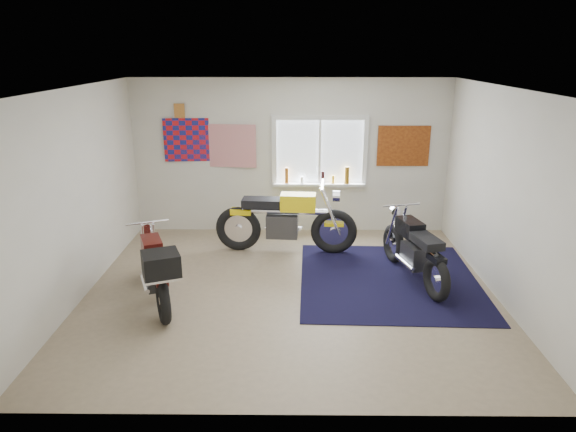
{
  "coord_description": "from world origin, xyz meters",
  "views": [
    {
      "loc": [
        0.03,
        -6.35,
        3.15
      ],
      "look_at": [
        -0.03,
        0.4,
        0.95
      ],
      "focal_mm": 32.0,
      "sensor_mm": 36.0,
      "label": 1
    }
  ],
  "objects_px": {
    "navy_rug": "(389,280)",
    "maroon_tourer": "(156,270)",
    "black_chrome_bike": "(414,251)",
    "yellow_triumph": "(285,222)"
  },
  "relations": [
    {
      "from": "yellow_triumph",
      "to": "maroon_tourer",
      "type": "distance_m",
      "value": 2.46
    },
    {
      "from": "navy_rug",
      "to": "maroon_tourer",
      "type": "relative_size",
      "value": 1.43
    },
    {
      "from": "navy_rug",
      "to": "black_chrome_bike",
      "type": "distance_m",
      "value": 0.55
    },
    {
      "from": "navy_rug",
      "to": "black_chrome_bike",
      "type": "xyz_separation_m",
      "value": [
        0.34,
        0.04,
        0.43
      ]
    },
    {
      "from": "yellow_triumph",
      "to": "maroon_tourer",
      "type": "bearing_deg",
      "value": -126.4
    },
    {
      "from": "maroon_tourer",
      "to": "yellow_triumph",
      "type": "bearing_deg",
      "value": -62.75
    },
    {
      "from": "navy_rug",
      "to": "maroon_tourer",
      "type": "height_order",
      "value": "maroon_tourer"
    },
    {
      "from": "navy_rug",
      "to": "black_chrome_bike",
      "type": "relative_size",
      "value": 1.37
    },
    {
      "from": "yellow_triumph",
      "to": "maroon_tourer",
      "type": "xyz_separation_m",
      "value": [
        -1.61,
        -1.86,
        -0.01
      ]
    },
    {
      "from": "maroon_tourer",
      "to": "navy_rug",
      "type": "bearing_deg",
      "value": -98.07
    }
  ]
}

